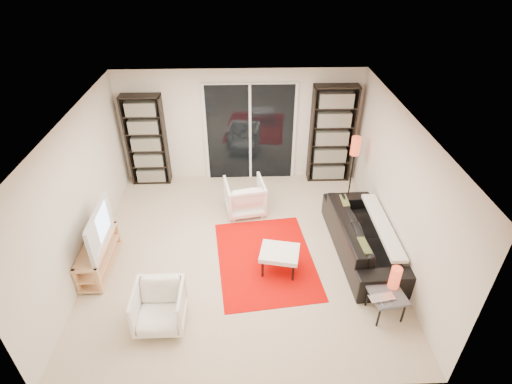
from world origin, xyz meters
TOP-DOWN VIEW (x-y plane):
  - floor at (0.00, 0.00)m, footprint 5.00×5.00m
  - wall_back at (0.00, 2.50)m, footprint 5.00×0.02m
  - wall_front at (0.00, -2.50)m, footprint 5.00×0.02m
  - wall_left at (-2.50, 0.00)m, footprint 0.02×5.00m
  - wall_right at (2.50, 0.00)m, footprint 0.02×5.00m
  - ceiling at (0.00, 0.00)m, footprint 5.00×5.00m
  - sliding_door at (0.20, 2.46)m, footprint 1.92×0.08m
  - bookshelf_left at (-1.95, 2.33)m, footprint 0.80×0.30m
  - bookshelf_right at (1.90, 2.33)m, footprint 0.90×0.30m
  - tv_stand at (-2.30, -0.35)m, footprint 0.38×1.20m
  - tv at (-2.28, -0.35)m, footprint 0.17×1.10m
  - rug at (0.39, -0.25)m, footprint 1.79×2.27m
  - sofa at (2.05, -0.10)m, footprint 1.02×2.33m
  - armchair_back at (0.06, 1.16)m, footprint 0.84×0.86m
  - armchair_front at (-1.13, -1.48)m, footprint 0.67×0.69m
  - ottoman at (0.60, -0.49)m, footprint 0.69×0.61m
  - side_table at (2.02, -1.43)m, footprint 0.53×0.53m
  - laptop at (1.93, -1.55)m, footprint 0.39×0.29m
  - table_lamp at (2.14, -1.29)m, footprint 0.15×0.15m
  - floor_lamp at (2.21, 1.58)m, footprint 0.20×0.20m

SIDE VIEW (x-z plane):
  - floor at x=0.00m, z-range 0.00..0.00m
  - rug at x=0.39m, z-range 0.00..0.01m
  - tv_stand at x=-2.30m, z-range 0.01..0.51m
  - armchair_front at x=-1.13m, z-range 0.00..0.63m
  - sofa at x=2.05m, z-range 0.00..0.67m
  - armchair_back at x=0.06m, z-range 0.00..0.68m
  - ottoman at x=0.60m, z-range 0.15..0.55m
  - side_table at x=2.02m, z-range 0.15..0.55m
  - laptop at x=1.93m, z-range 0.40..0.43m
  - table_lamp at x=2.14m, z-range 0.40..0.74m
  - tv at x=-2.28m, z-range 0.50..1.13m
  - bookshelf_left at x=-1.95m, z-range 0.00..1.95m
  - floor_lamp at x=2.21m, z-range 0.35..1.70m
  - sliding_door at x=0.20m, z-range -0.03..2.13m
  - bookshelf_right at x=1.90m, z-range 0.00..2.10m
  - wall_back at x=0.00m, z-range 0.00..2.40m
  - wall_front at x=0.00m, z-range 0.00..2.40m
  - wall_left at x=-2.50m, z-range 0.00..2.40m
  - wall_right at x=2.50m, z-range 0.00..2.40m
  - ceiling at x=0.00m, z-range 2.39..2.41m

